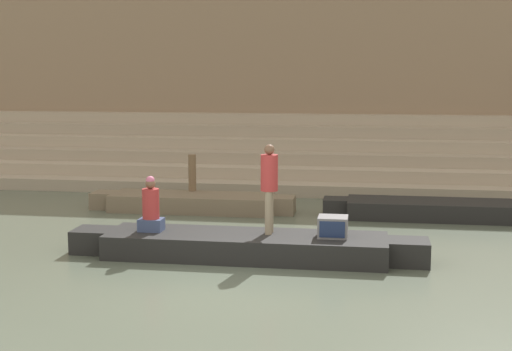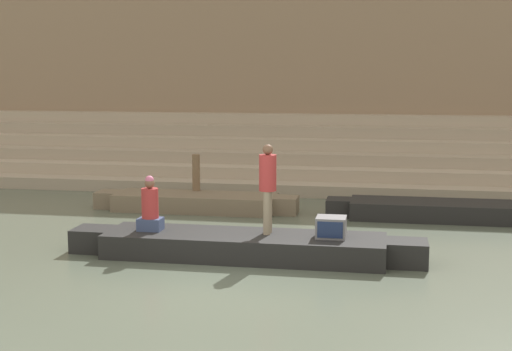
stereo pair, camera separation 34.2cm
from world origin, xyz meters
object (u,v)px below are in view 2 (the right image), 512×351
Objects in this scene: person_rowing at (150,208)px; tv_set at (331,227)px; rowboat_main at (244,245)px; moored_boat_distant at (195,202)px; person_standing at (268,182)px; moored_boat_shore at (440,210)px; mooring_post at (196,181)px.

person_rowing is 1.95× the size of tv_set.
rowboat_main is 1.87m from person_rowing.
rowboat_main reaches higher than moored_boat_distant.
person_standing is 0.32× the size of moored_boat_distant.
person_rowing is at bearing -163.82° from person_standing.
tv_set is 0.10× the size of moored_boat_shore.
person_standing is at bearing -4.56° from person_rowing.
person_rowing is 4.64m from mooring_post.
person_rowing is 3.35m from tv_set.
person_standing is 1.59× the size of person_rowing.
person_rowing is 0.20× the size of moored_boat_shore.
person_rowing is (-1.77, 0.01, 0.62)m from rowboat_main.
tv_set is 5.90m from mooring_post.
tv_set reaches higher than moored_boat_shore.
moored_boat_shore is at bearing 1.17° from moored_boat_distant.
moored_boat_shore is at bearing 48.60° from rowboat_main.
moored_boat_shore is at bearing 65.82° from tv_set.
moored_boat_distant is 3.80× the size of mooring_post.
moored_boat_distant is (-2.04, 4.15, -0.01)m from rowboat_main.
rowboat_main is at bearing -148.88° from person_standing.
person_standing reaches higher than moored_boat_distant.
moored_boat_shore and moored_boat_distant have the same top height.
moored_boat_shore is 3.93× the size of mooring_post.
moored_boat_shore is 5.92m from mooring_post.
tv_set reaches higher than moored_boat_distant.
mooring_post is (-0.10, 0.47, 0.44)m from moored_boat_distant.
moored_boat_shore is 5.78m from moored_boat_distant.
moored_boat_distant is at bearing 134.19° from person_standing.
moored_boat_shore is at bearing 62.90° from person_standing.
person_rowing is 4.20m from moored_boat_distant.
tv_set is at bearing -7.49° from person_rowing.
mooring_post is (-5.89, 0.50, 0.44)m from moored_boat_shore.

